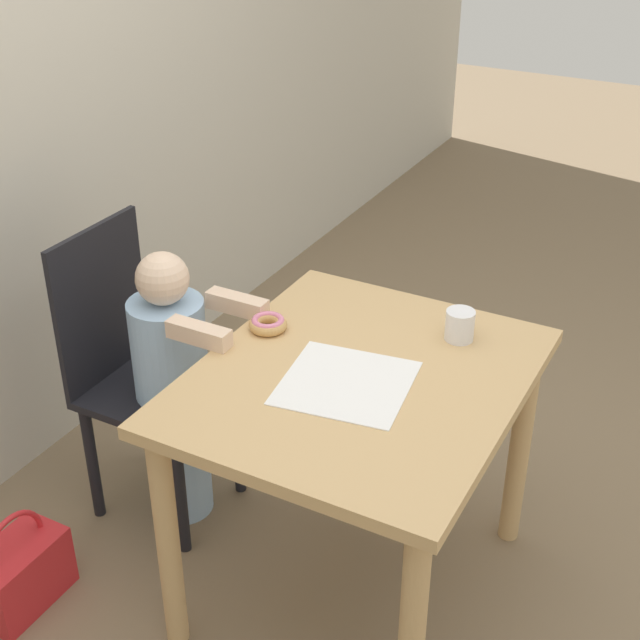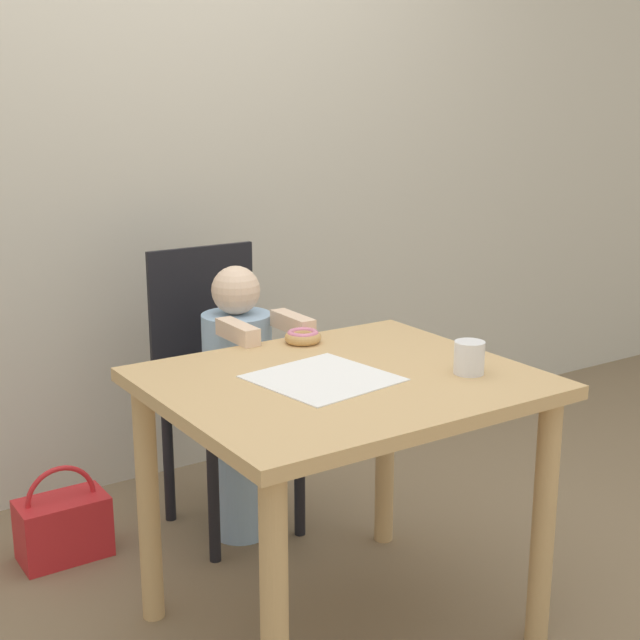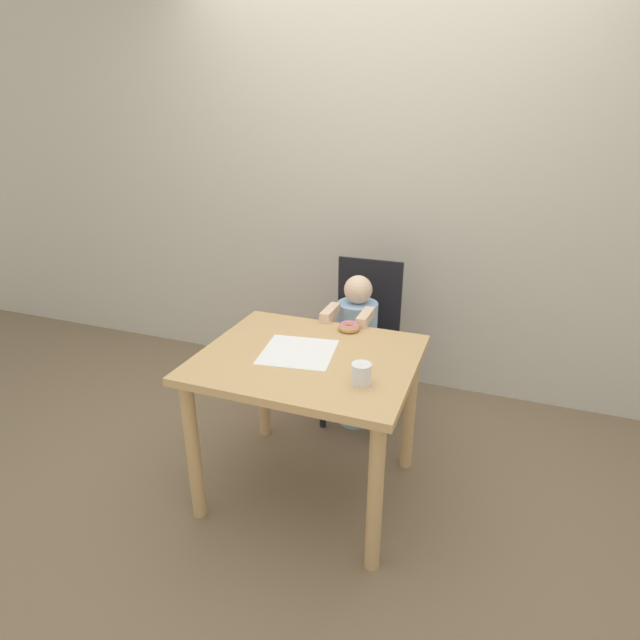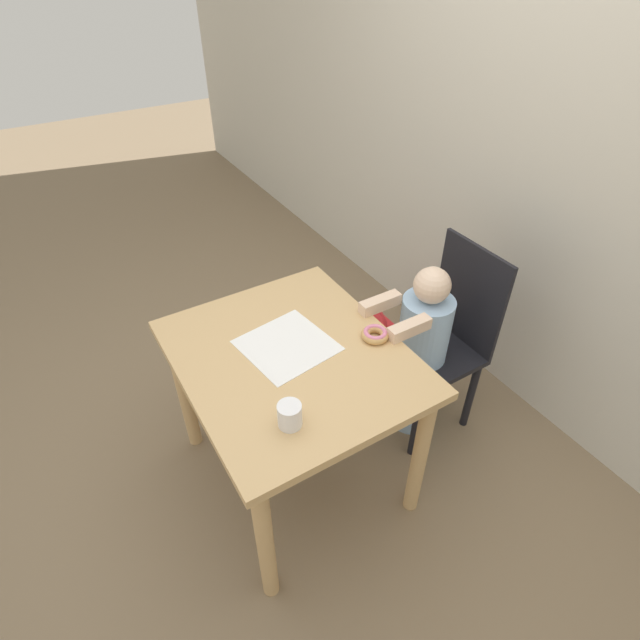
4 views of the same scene
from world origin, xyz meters
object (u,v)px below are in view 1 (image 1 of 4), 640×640
chair (141,375)px  handbag (19,572)px  donut (268,323)px  child_figure (174,389)px  cup (460,325)px

chair → handbag: 0.65m
donut → child_figure: bearing=98.9°
donut → handbag: (-0.58, 0.47, -0.63)m
cup → child_figure: bearing=107.5°
chair → donut: (0.05, -0.43, 0.27)m
chair → cup: 0.98m
child_figure → handbag: bearing=162.5°
child_figure → donut: child_figure is taller
child_figure → donut: bearing=-81.1°
donut → cup: bearing=-67.3°
donut → handbag: donut is taller
chair → child_figure: size_ratio=1.03×
handbag → donut: bearing=-39.0°
child_figure → cup: (0.25, -0.78, 0.31)m
handbag → cup: size_ratio=3.62×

